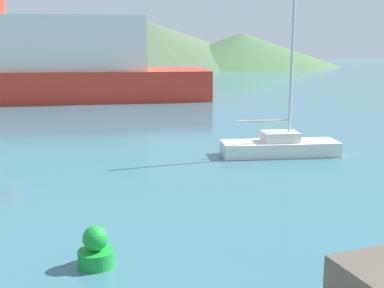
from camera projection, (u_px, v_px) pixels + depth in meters
sailboat_inner at (280, 145)px, 20.66m from camera, size 5.20×2.46×7.23m
buoy_marker at (96, 249)px, 10.43m from camera, size 0.79×0.79×0.91m
hill_east at (146, 43)px, 102.05m from camera, size 55.50×55.50×9.11m
hill_far_east at (242, 49)px, 97.68m from camera, size 39.08×39.08×6.56m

